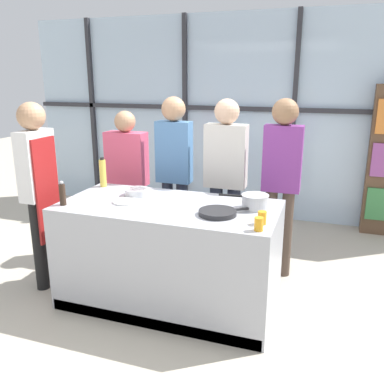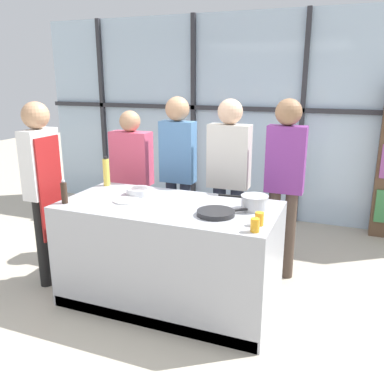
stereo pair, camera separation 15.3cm
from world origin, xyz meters
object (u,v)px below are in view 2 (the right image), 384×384
Objects in this scene: spectator_center_left at (178,166)px; chef at (43,180)px; spectator_center_right at (229,174)px; oil_bottle at (106,172)px; mixing_bowl at (139,191)px; white_plate at (126,201)px; juice_glass_far at (259,219)px; spectator_far_right at (285,175)px; spectator_far_left at (132,175)px; saucepan at (254,202)px; juice_glass_near at (255,225)px; frying_pan at (217,213)px; pepper_grinder at (64,192)px.

chef is at bearing 44.78° from spectator_center_left.
spectator_center_right reaches higher than oil_bottle.
spectator_center_left is 0.71m from mixing_bowl.
juice_glass_far is at bearing -7.52° from white_plate.
chef is at bearing 24.65° from spectator_far_right.
spectator_center_right is at bearing -180.00° from spectator_far_left.
saucepan is (1.95, 0.22, -0.06)m from chef.
mixing_bowl is at bearing 156.70° from juice_glass_near.
pepper_grinder is at bearing -172.23° from frying_pan.
frying_pan is 1.14× the size of saucepan.
juice_glass_near is (0.12, -0.48, -0.02)m from saucepan.
frying_pan is (1.31, -0.98, 0.03)m from spectator_far_left.
juice_glass_near is at bearing 89.67° from spectator_far_right.
white_plate is at bearing 166.06° from juice_glass_near.
chef is 1.04m from spectator_far_left.
spectator_far_right is (0.56, 0.00, 0.04)m from spectator_center_right.
spectator_center_left is at bearing 134.78° from chef.
spectator_far_right is 0.75m from saucepan.
mixing_bowl is (0.87, 0.26, -0.09)m from chef.
spectator_center_left is at bearing 82.26° from mixing_bowl.
pepper_grinder is (-0.47, -0.24, 0.09)m from white_plate.
spectator_far_right is 1.40m from mixing_bowl.
juice_glass_far is (0.12, -0.34, -0.02)m from saucepan.
pepper_grinder is (-1.68, -1.15, -0.04)m from spectator_far_right.
juice_glass_near and juice_glass_far have the same top height.
juice_glass_near is 1.00× the size of juice_glass_far.
chef is at bearing 32.11° from spectator_center_right.
spectator_far_left is 1.03m from white_plate.
chef is 8.32× the size of pepper_grinder.
spectator_far_right is 7.82× the size of white_plate.
juice_glass_near is at bearing -13.94° from white_plate.
spectator_center_left is 3.75× the size of frying_pan.
white_plate is at bearing -90.37° from mixing_bowl.
spectator_center_right is at bearing -180.00° from spectator_center_left.
saucepan is at bearing 45.51° from frying_pan.
juice_glass_near is (1.20, -0.52, 0.01)m from mixing_bowl.
saucepan reaches higher than juice_glass_far.
spectator_center_right is 4.25× the size of saucepan.
oil_bottle is at bearing 17.20° from spectator_far_right.
mixing_bowl is at bearing 44.51° from pepper_grinder.
spectator_far_right is 7.99× the size of mixing_bowl.
spectator_far_right is at bearing 89.67° from juice_glass_near.
spectator_far_right reaches higher than spectator_far_left.
spectator_center_right is at bearing 120.67° from saucepan.
chef reaches higher than white_plate.
oil_bottle is 2.98× the size of juice_glass_far.
spectator_far_left is 5.54× the size of oil_bottle.
spectator_far_right is 4.29× the size of saucepan.
spectator_center_right is 6.03× the size of oil_bottle.
spectator_center_right reaches higher than chef.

